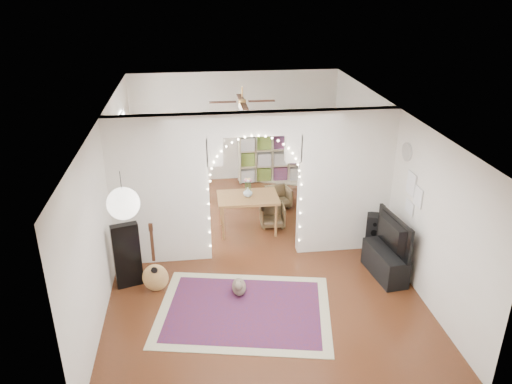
{
  "coord_description": "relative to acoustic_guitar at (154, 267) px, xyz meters",
  "views": [
    {
      "loc": [
        -0.99,
        -8.03,
        4.82
      ],
      "look_at": [
        0.07,
        0.3,
        1.11
      ],
      "focal_mm": 35.0,
      "sensor_mm": 36.0,
      "label": 1
    }
  ],
  "objects": [
    {
      "name": "media_console",
      "position": [
        3.89,
        -0.02,
        -0.21
      ],
      "size": [
        0.52,
        1.04,
        0.5
      ],
      "primitive_type": "cube",
      "rotation": [
        0.0,
        0.0,
        0.12
      ],
      "color": "black",
      "rests_on": "floor"
    },
    {
      "name": "dining_table",
      "position": [
        1.74,
        1.92,
        0.22
      ],
      "size": [
        1.2,
        0.8,
        0.76
      ],
      "rotation": [
        0.0,
        0.0,
        -0.0
      ],
      "color": "brown",
      "rests_on": "floor"
    },
    {
      "name": "wall_left",
      "position": [
        -0.75,
        1.01,
        0.89
      ],
      "size": [
        0.02,
        7.5,
        2.7
      ],
      "primitive_type": "cube",
      "color": "silver",
      "rests_on": "floor"
    },
    {
      "name": "floor",
      "position": [
        1.75,
        1.01,
        -0.46
      ],
      "size": [
        7.5,
        7.5,
        0.0
      ],
      "primitive_type": "plane",
      "color": "black",
      "rests_on": "ground"
    },
    {
      "name": "flower_vase",
      "position": [
        1.74,
        1.92,
        0.39
      ],
      "size": [
        0.18,
        0.18,
        0.19
      ],
      "primitive_type": "imported",
      "rotation": [
        0.0,
        0.0,
        -0.0
      ],
      "color": "silver",
      "rests_on": "dining_table"
    },
    {
      "name": "bookcase",
      "position": [
        2.62,
        4.51,
        0.38
      ],
      "size": [
        1.69,
        0.98,
        1.69
      ],
      "primitive_type": "cube",
      "rotation": [
        0.0,
        0.0,
        -0.37
      ],
      "color": "#C9BB92",
      "rests_on": "floor"
    },
    {
      "name": "area_rug",
      "position": [
        1.38,
        -0.71,
        -0.45
      ],
      "size": [
        2.98,
        2.45,
        0.02
      ],
      "primitive_type": "cube",
      "rotation": [
        0.0,
        0.0,
        -0.2
      ],
      "color": "maroon",
      "rests_on": "floor"
    },
    {
      "name": "paper_lantern",
      "position": [
        -0.15,
        -1.39,
        1.79
      ],
      "size": [
        0.4,
        0.4,
        0.4
      ],
      "primitive_type": "sphere",
      "color": "white",
      "rests_on": "ceiling"
    },
    {
      "name": "wall_front",
      "position": [
        1.75,
        -2.74,
        0.89
      ],
      "size": [
        5.0,
        0.02,
        2.7
      ],
      "primitive_type": "cube",
      "color": "silver",
      "rests_on": "floor"
    },
    {
      "name": "floor_speaker",
      "position": [
        3.95,
        0.75,
        -0.08
      ],
      "size": [
        0.38,
        0.35,
        0.78
      ],
      "rotation": [
        0.0,
        0.0,
        -0.38
      ],
      "color": "black",
      "rests_on": "floor"
    },
    {
      "name": "acoustic_guitar",
      "position": [
        0.0,
        0.0,
        0.0
      ],
      "size": [
        0.43,
        0.18,
        1.06
      ],
      "rotation": [
        0.0,
        0.0,
        -0.07
      ],
      "color": "#B27A47",
      "rests_on": "floor"
    },
    {
      "name": "dining_chair_right",
      "position": [
        2.53,
        2.95,
        -0.23
      ],
      "size": [
        0.59,
        0.6,
        0.46
      ],
      "primitive_type": "imported",
      "rotation": [
        0.0,
        0.0,
        0.21
      ],
      "color": "brown",
      "rests_on": "floor"
    },
    {
      "name": "ceiling_fan",
      "position": [
        1.75,
        3.01,
        1.94
      ],
      "size": [
        1.1,
        1.1,
        0.3
      ],
      "primitive_type": null,
      "color": "#B6823C",
      "rests_on": "ceiling"
    },
    {
      "name": "wall_back",
      "position": [
        1.75,
        4.76,
        0.89
      ],
      "size": [
        5.0,
        0.02,
        2.7
      ],
      "primitive_type": "cube",
      "color": "silver",
      "rests_on": "floor"
    },
    {
      "name": "wall_right",
      "position": [
        4.25,
        1.01,
        0.89
      ],
      "size": [
        0.02,
        7.5,
        2.7
      ],
      "primitive_type": "cube",
      "color": "silver",
      "rests_on": "floor"
    },
    {
      "name": "tabby_cat",
      "position": [
        1.34,
        -0.26,
        -0.32
      ],
      "size": [
        0.28,
        0.54,
        0.36
      ],
      "rotation": [
        0.0,
        0.0,
        -0.15
      ],
      "color": "brown",
      "rests_on": "floor"
    },
    {
      "name": "dining_chair_left",
      "position": [
        2.26,
        2.07,
        -0.23
      ],
      "size": [
        0.52,
        0.54,
        0.46
      ],
      "primitive_type": "imported",
      "rotation": [
        0.0,
        0.0,
        -0.06
      ],
      "color": "brown",
      "rests_on": "floor"
    },
    {
      "name": "tv",
      "position": [
        3.89,
        -0.02,
        0.35
      ],
      "size": [
        0.27,
        1.08,
        0.62
      ],
      "primitive_type": "imported",
      "rotation": [
        0.0,
        0.0,
        1.69
      ],
      "color": "black",
      "rests_on": "media_console"
    },
    {
      "name": "picture_frames",
      "position": [
        4.23,
        0.01,
        1.04
      ],
      "size": [
        0.02,
        0.5,
        0.7
      ],
      "primitive_type": null,
      "color": "white",
      "rests_on": "wall_right"
    },
    {
      "name": "window",
      "position": [
        -0.72,
        2.81,
        1.04
      ],
      "size": [
        0.04,
        1.2,
        1.4
      ],
      "primitive_type": "cube",
      "color": "white",
      "rests_on": "wall_left"
    },
    {
      "name": "divider_wall",
      "position": [
        1.75,
        1.01,
        0.96
      ],
      "size": [
        5.0,
        0.2,
        2.7
      ],
      "color": "silver",
      "rests_on": "floor"
    },
    {
      "name": "guitar_case",
      "position": [
        -0.45,
        0.24,
        0.11
      ],
      "size": [
        0.46,
        0.26,
        1.14
      ],
      "primitive_type": "cube",
      "rotation": [
        0.0,
        0.0,
        0.28
      ],
      "color": "black",
      "rests_on": "floor"
    },
    {
      "name": "ceiling",
      "position": [
        1.75,
        1.01,
        2.24
      ],
      "size": [
        5.0,
        7.5,
        0.02
      ],
      "primitive_type": "cube",
      "color": "white",
      "rests_on": "wall_back"
    },
    {
      "name": "wall_clock",
      "position": [
        4.23,
        0.41,
        1.64
      ],
      "size": [
        0.03,
        0.31,
        0.31
      ],
      "primitive_type": "cylinder",
      "rotation": [
        0.0,
        1.57,
        0.0
      ],
      "color": "white",
      "rests_on": "wall_right"
    },
    {
      "name": "fairy_lights",
      "position": [
        1.75,
        0.88,
        1.09
      ],
      "size": [
        1.64,
        0.04,
        1.6
      ],
      "primitive_type": null,
      "color": "#FFEABF",
      "rests_on": "divider_wall"
    }
  ]
}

